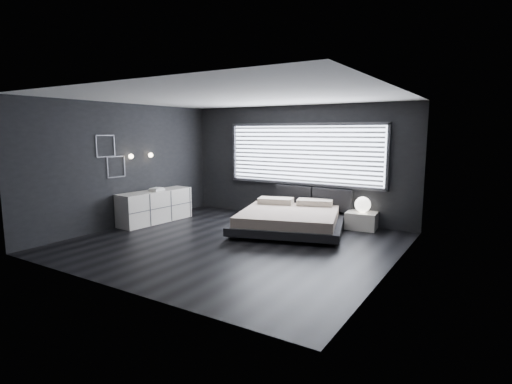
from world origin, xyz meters
The scene contains 12 objects.
room centered at (0.00, 0.00, 1.40)m, with size 6.04×6.00×2.80m.
window centered at (0.20, 2.70, 1.61)m, with size 4.14×0.09×1.52m.
headboard centered at (0.51, 2.64, 0.57)m, with size 1.96×0.16×0.52m.
sconce_near centered at (-2.88, 0.05, 1.60)m, with size 0.18×0.11×0.11m.
sconce_far centered at (-2.88, 0.65, 1.60)m, with size 0.18×0.11×0.11m.
wall_art_upper centered at (-2.98, -0.55, 1.85)m, with size 0.01×0.48×0.48m.
wall_art_lower centered at (-2.98, -0.30, 1.38)m, with size 0.01×0.48×0.48m.
bed centered at (0.50, 1.44, 0.27)m, with size 2.82×2.75×0.59m.
nightstand centered at (1.79, 2.46, 0.19)m, with size 0.65×0.55×0.38m, color white.
orb_lamp centered at (1.80, 2.45, 0.56)m, with size 0.35×0.35×0.35m, color white.
dresser centered at (-2.65, 0.52, 0.38)m, with size 0.67×1.94×0.76m.
book_stack centered at (-2.63, 0.55, 0.79)m, with size 0.28×0.35×0.07m.
Camera 1 is at (4.40, -6.21, 2.16)m, focal length 28.00 mm.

